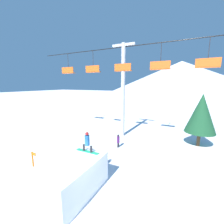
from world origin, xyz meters
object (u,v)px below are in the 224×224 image
at_px(pine_tree_near, 201,113).
at_px(snowboarder, 87,143).
at_px(distant_skier, 118,140).
at_px(trail_marker, 33,160).
at_px(snow_ramp, 71,177).

bearing_deg(pine_tree_near, snowboarder, -125.77).
bearing_deg(pine_tree_near, distant_skier, -150.82).
xyz_separation_m(pine_tree_near, trail_marker, (-10.05, -9.59, -2.39)).
height_order(trail_marker, distant_skier, trail_marker).
relative_size(snowboarder, pine_tree_near, 0.31).
xyz_separation_m(snow_ramp, pine_tree_near, (6.39, 10.02, 2.23)).
bearing_deg(trail_marker, distant_skier, 59.36).
bearing_deg(snowboarder, distant_skier, 93.19).
bearing_deg(distant_skier, snow_ramp, -88.76).
relative_size(snow_ramp, pine_tree_near, 0.75).
relative_size(snow_ramp, distant_skier, 3.00).
bearing_deg(distant_skier, trail_marker, -120.64).
relative_size(snowboarder, distant_skier, 1.23).
bearing_deg(snowboarder, pine_tree_near, 54.23).
bearing_deg(trail_marker, pine_tree_near, 43.66).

